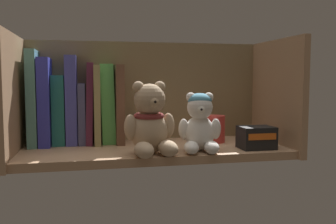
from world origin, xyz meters
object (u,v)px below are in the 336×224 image
Objects in this scene: book_3 at (72,100)px; book_4 at (82,113)px; book_6 at (97,104)px; pillar_candle at (215,129)px; book_1 at (46,102)px; book_5 at (89,103)px; book_2 at (59,110)px; book_0 at (34,98)px; book_8 at (119,104)px; small_product_box at (256,137)px; book_7 at (107,104)px; teddy_bear_smaller at (200,124)px; teddy_bear_larger at (150,123)px.

book_4 is at bearing 0.00° from book_3.
book_6 reaches higher than pillar_candle.
pillar_candle is at bearing -10.96° from book_6.
book_1 is 46.04cm from pillar_candle.
book_2 is at bearing 180.00° from book_5.
book_6 is at bearing 0.00° from book_4.
book_0 is 1.53× the size of book_4.
book_0 reaches higher than book_3.
book_8 reaches higher than small_product_box.
pillar_candle is at bearing -9.77° from book_4.
book_6 is (3.95, 0.00, 2.38)cm from book_4.
book_5 is at bearing 180.00° from book_7.
book_8 is 2.49× the size of small_product_box.
book_0 is 19.01cm from book_7.
book_6 is 2.83cm from book_7.
book_3 reaches higher than book_2.
book_1 is 1.08× the size of book_8.
book_0 is 14.28cm from book_5.
book_8 is 2.85× the size of pillar_candle.
book_6 is at bearing 169.04° from pillar_candle.
book_6 reaches higher than teddy_bear_smaller.
teddy_bear_smaller is 1.92× the size of pillar_candle.
book_3 is 1.10× the size of book_7.
book_2 reaches higher than pillar_candle.
teddy_bear_larger is 1.99× the size of small_product_box.
book_5 is at bearing 156.93° from small_product_box.
book_1 is 1.24× the size of book_2.
book_2 is 0.85× the size of book_5.
book_3 reaches higher than small_product_box.
book_3 reaches higher than book_8.
book_1 is 1.61× the size of teddy_bear_smaller.
book_1 is (2.89, 0.00, -0.99)cm from book_0.
book_3 is 1.12× the size of book_6.
book_1 is 1.35× the size of teddy_bear_larger.
book_3 is 1.09× the size of book_5.
book_1 is at bearing 180.00° from book_4.
teddy_bear_smaller is (23.91, -17.85, -3.76)cm from book_6.
book_5 reaches higher than teddy_bear_smaller.
book_4 is (2.65, 0.00, -3.65)cm from book_3.
book_2 reaches higher than book_4.
teddy_bear_smaller is at bearing -27.82° from book_2.
teddy_bear_smaller is (40.01, -17.85, -5.68)cm from book_0.
small_product_box is at bearing -19.60° from book_2.
small_product_box is at bearing -25.74° from book_7.
book_1 is at bearing 172.21° from pillar_candle.
book_8 is at bearing 0.00° from book_3.
book_0 is at bearing 180.00° from book_5.
book_4 is (9.26, 0.00, -3.30)cm from book_1.
book_5 is at bearing 180.00° from book_6.
teddy_bear_smaller is at bearing -30.33° from book_3.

